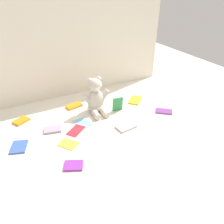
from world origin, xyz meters
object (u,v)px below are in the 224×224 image
Objects in this scene: book_case_1 at (21,121)px; book_case_11 at (76,130)px; book_case_7 at (68,144)px; book_case_9 at (164,111)px; book_case_0 at (19,147)px; book_case_8 at (53,129)px; book_case_4 at (74,106)px; book_case_6 at (135,100)px; book_case_3 at (74,165)px; book_case_2 at (118,104)px; book_case_5 at (82,123)px; book_case_10 at (126,127)px; teddy_bear at (96,99)px.

book_case_11 is at bearing -161.07° from book_case_1.
book_case_9 reaches higher than book_case_7.
book_case_7 and book_case_11 have the same top height.
book_case_8 is (0.21, 0.07, 0.00)m from book_case_0.
book_case_4 is at bearing -126.49° from book_case_0.
book_case_6 is 0.26m from book_case_9.
book_case_11 is at bearing 12.77° from book_case_7.
book_case_3 is 0.36m from book_case_8.
book_case_7 is 1.02× the size of book_case_8.
book_case_2 is 0.94× the size of book_case_5.
book_case_9 is 0.95× the size of book_case_10.
book_case_6 is (0.49, 0.10, 0.00)m from book_case_5.
book_case_9 is at bearing -87.77° from book_case_8.
book_case_8 reaches higher than book_case_5.
book_case_2 is at bearing -13.87° from book_case_7.
teddy_bear reaches higher than book_case_6.
book_case_11 is at bearing 3.04° from book_case_3.
book_case_0 is at bearing -127.20° from book_case_11.
book_case_4 is 0.68m from book_case_9.
teddy_bear is 0.21m from book_case_5.
book_case_3 is at bearing -123.01° from teddy_bear.
book_case_8 is at bearing 27.47° from book_case_3.
teddy_bear is 2.62× the size of book_case_1.
book_case_1 reaches higher than book_case_6.
book_case_1 is at bearing -35.13° from book_case_5.
book_case_0 is 0.53m from book_case_4.
book_case_0 is 0.95× the size of book_case_4.
book_case_6 is at bearing -31.39° from book_case_3.
book_case_10 is (0.42, 0.17, -0.00)m from book_case_3.
book_case_3 is 0.45m from book_case_10.
book_case_4 is 1.09× the size of book_case_7.
book_case_4 is (0.39, 0.03, 0.00)m from book_case_1.
book_case_4 is at bearing 5.47° from book_case_3.
book_case_1 reaches higher than book_case_7.
book_case_9 is (0.29, -0.18, -0.05)m from book_case_2.
book_case_5 is 0.93× the size of book_case_11.
book_case_2 is at bearing -21.38° from book_case_10.
book_case_4 is at bearing 151.18° from book_case_2.
teddy_bear is 2.40× the size of book_case_2.
book_case_2 reaches higher than book_case_3.
book_case_7 is at bearing 81.49° from book_case_10.
book_case_1 is 0.40m from book_case_11.
book_case_6 is at bearing -125.88° from book_case_1.
teddy_bear reaches higher than book_case_3.
book_case_1 is at bearing 108.40° from book_case_9.
book_case_3 is 0.31m from book_case_11.
book_case_10 is at bearing -70.33° from teddy_bear.
book_case_10 is (0.21, -0.41, -0.00)m from book_case_4.
book_case_2 is (0.14, -0.07, -0.04)m from teddy_bear.
book_case_8 is at bearing -168.85° from book_case_1.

